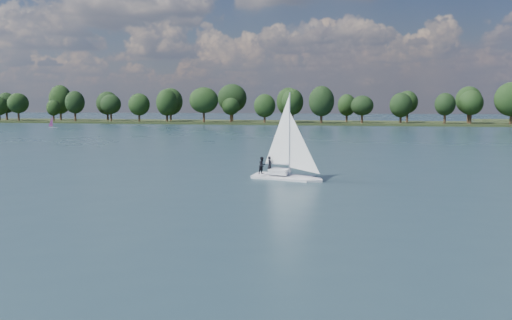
{
  "coord_description": "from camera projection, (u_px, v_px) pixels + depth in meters",
  "views": [
    {
      "loc": [
        7.68,
        -19.7,
        8.01
      ],
      "look_at": [
        -4.43,
        34.73,
        2.5
      ],
      "focal_mm": 40.0,
      "sensor_mm": 36.0,
      "label": 1
    }
  ],
  "objects": [
    {
      "name": "dinghy_pink",
      "position": [
        53.0,
        125.0,
        190.17
      ],
      "size": [
        2.73,
        2.52,
        4.28
      ],
      "rotation": [
        0.0,
        0.0,
        0.69
      ],
      "color": "white",
      "rests_on": "ground"
    },
    {
      "name": "far_shore",
      "position": [
        363.0,
        124.0,
        227.52
      ],
      "size": [
        660.0,
        40.0,
        1.5
      ],
      "primitive_type": "cube",
      "color": "black",
      "rests_on": "ground"
    },
    {
      "name": "ground",
      "position": [
        345.0,
        142.0,
        118.72
      ],
      "size": [
        700.0,
        700.0,
        0.0
      ],
      "primitive_type": "plane",
      "color": "#233342",
      "rests_on": "ground"
    },
    {
      "name": "treeline",
      "position": [
        345.0,
        104.0,
        224.66
      ],
      "size": [
        562.96,
        74.07,
        17.85
      ],
      "color": "black",
      "rests_on": "ground"
    },
    {
      "name": "sailboat",
      "position": [
        283.0,
        154.0,
        60.21
      ],
      "size": [
        7.57,
        4.26,
        9.61
      ],
      "rotation": [
        0.0,
        0.0,
        -0.32
      ],
      "color": "silver",
      "rests_on": "ground"
    }
  ]
}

